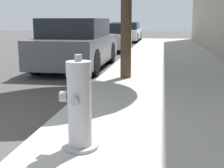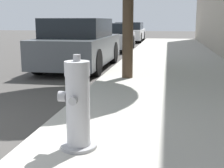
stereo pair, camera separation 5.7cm
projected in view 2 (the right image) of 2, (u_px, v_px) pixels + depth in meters
sidewalk_slab at (184, 165)px, 2.98m from camera, size 3.40×40.00×0.14m
fire_hydrant at (78, 107)px, 3.12m from camera, size 0.38×0.37×0.96m
parked_car_near at (80, 44)px, 9.28m from camera, size 1.79×4.20×1.47m
parked_car_mid at (113, 37)px, 15.00m from camera, size 1.79×3.83×1.29m
parked_car_far at (130, 32)px, 21.19m from camera, size 1.81×4.37×1.29m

